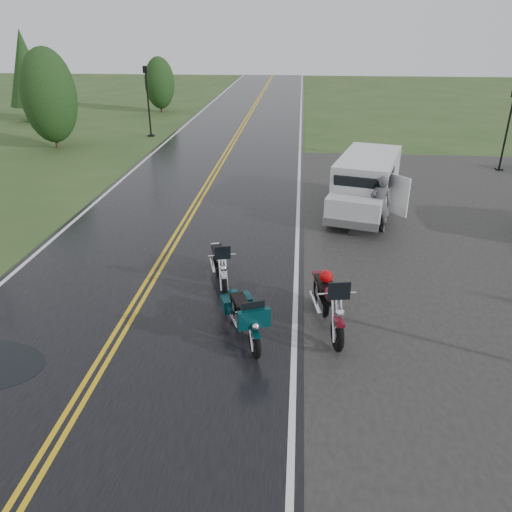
{
  "coord_description": "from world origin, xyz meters",
  "views": [
    {
      "loc": [
        3.75,
        -8.96,
        6.14
      ],
      "look_at": [
        2.8,
        2.0,
        1.0
      ],
      "focal_mm": 35.0,
      "sensor_mm": 36.0,
      "label": 1
    }
  ],
  "objects_px": {
    "motorcycle_silver": "(224,275)",
    "lamp_post_far_left": "(148,102)",
    "van_white": "(333,196)",
    "lamp_post_far_right": "(507,130)",
    "motorcycle_teal": "(255,334)",
    "person_at_van": "(380,205)",
    "motorcycle_red": "(338,321)"
  },
  "relations": [
    {
      "from": "motorcycle_silver",
      "to": "lamp_post_far_left",
      "type": "xyz_separation_m",
      "value": [
        -7.17,
        18.89,
        1.37
      ]
    },
    {
      "from": "van_white",
      "to": "lamp_post_far_right",
      "type": "bearing_deg",
      "value": 58.94
    },
    {
      "from": "motorcycle_teal",
      "to": "person_at_van",
      "type": "bearing_deg",
      "value": 42.65
    },
    {
      "from": "motorcycle_silver",
      "to": "lamp_post_far_right",
      "type": "height_order",
      "value": "lamp_post_far_right"
    },
    {
      "from": "lamp_post_far_left",
      "to": "lamp_post_far_right",
      "type": "distance_m",
      "value": 19.09
    },
    {
      "from": "motorcycle_teal",
      "to": "motorcycle_silver",
      "type": "distance_m",
      "value": 2.58
    },
    {
      "from": "person_at_van",
      "to": "van_white",
      "type": "bearing_deg",
      "value": -19.8
    },
    {
      "from": "van_white",
      "to": "lamp_post_far_left",
      "type": "relative_size",
      "value": 1.27
    },
    {
      "from": "motorcycle_red",
      "to": "van_white",
      "type": "bearing_deg",
      "value": 78.11
    },
    {
      "from": "motorcycle_teal",
      "to": "person_at_van",
      "type": "xyz_separation_m",
      "value": [
        3.36,
        7.06,
        0.32
      ]
    },
    {
      "from": "motorcycle_red",
      "to": "lamp_post_far_left",
      "type": "relative_size",
      "value": 0.62
    },
    {
      "from": "motorcycle_silver",
      "to": "lamp_post_far_left",
      "type": "distance_m",
      "value": 20.26
    },
    {
      "from": "motorcycle_silver",
      "to": "motorcycle_teal",
      "type": "bearing_deg",
      "value": -83.59
    },
    {
      "from": "van_white",
      "to": "person_at_van",
      "type": "xyz_separation_m",
      "value": [
        1.46,
        -0.55,
        -0.08
      ]
    },
    {
      "from": "van_white",
      "to": "person_at_van",
      "type": "relative_size",
      "value": 2.76
    },
    {
      "from": "van_white",
      "to": "motorcycle_red",
      "type": "bearing_deg",
      "value": -76.32
    },
    {
      "from": "motorcycle_teal",
      "to": "motorcycle_silver",
      "type": "height_order",
      "value": "motorcycle_silver"
    },
    {
      "from": "motorcycle_red",
      "to": "motorcycle_teal",
      "type": "bearing_deg",
      "value": -176.6
    },
    {
      "from": "lamp_post_far_left",
      "to": "motorcycle_red",
      "type": "bearing_deg",
      "value": -64.92
    },
    {
      "from": "motorcycle_teal",
      "to": "lamp_post_far_right",
      "type": "bearing_deg",
      "value": 34.83
    },
    {
      "from": "lamp_post_far_left",
      "to": "lamp_post_far_right",
      "type": "xyz_separation_m",
      "value": [
        18.09,
        -6.1,
        -0.19
      ]
    },
    {
      "from": "motorcycle_teal",
      "to": "lamp_post_far_left",
      "type": "xyz_separation_m",
      "value": [
        -8.14,
        21.28,
        1.4
      ]
    },
    {
      "from": "person_at_van",
      "to": "lamp_post_far_left",
      "type": "distance_m",
      "value": 18.32
    },
    {
      "from": "motorcycle_teal",
      "to": "motorcycle_silver",
      "type": "relative_size",
      "value": 0.96
    },
    {
      "from": "person_at_van",
      "to": "lamp_post_far_right",
      "type": "distance_m",
      "value": 10.5
    },
    {
      "from": "person_at_van",
      "to": "motorcycle_teal",
      "type": "bearing_deg",
      "value": 65.33
    },
    {
      "from": "motorcycle_red",
      "to": "van_white",
      "type": "height_order",
      "value": "van_white"
    },
    {
      "from": "van_white",
      "to": "lamp_post_far_right",
      "type": "relative_size",
      "value": 1.41
    },
    {
      "from": "motorcycle_silver",
      "to": "person_at_van",
      "type": "distance_m",
      "value": 6.37
    },
    {
      "from": "person_at_van",
      "to": "lamp_post_far_left",
      "type": "height_order",
      "value": "lamp_post_far_left"
    },
    {
      "from": "motorcycle_silver",
      "to": "person_at_van",
      "type": "xyz_separation_m",
      "value": [
        4.32,
        4.67,
        0.29
      ]
    },
    {
      "from": "motorcycle_teal",
      "to": "lamp_post_far_right",
      "type": "distance_m",
      "value": 18.19
    }
  ]
}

